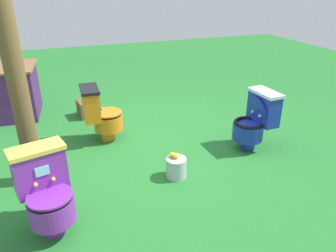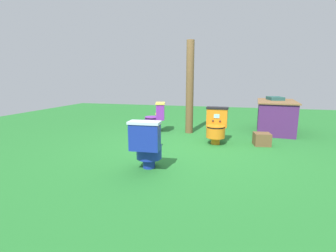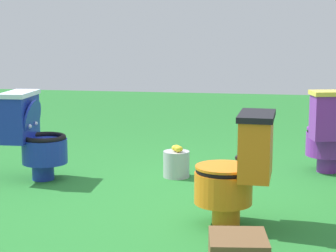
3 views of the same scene
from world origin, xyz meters
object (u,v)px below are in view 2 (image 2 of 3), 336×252
small_crate (262,139)px  wooden_post (190,88)px  vendor_table (275,116)px  toilet_orange (216,125)px  lemon_bucket (153,141)px  toilet_purple (156,117)px  toilet_blue (147,144)px

small_crate → wooden_post: bearing=-116.1°
vendor_table → wooden_post: 2.23m
vendor_table → wooden_post: (0.62, -2.03, 0.69)m
toilet_orange → small_crate: toilet_orange is taller
vendor_table → small_crate: vendor_table is taller
wooden_post → small_crate: wooden_post is taller
small_crate → lemon_bucket: (0.64, -2.03, -0.01)m
toilet_orange → lemon_bucket: (0.58, -1.15, -0.25)m
toilet_orange → toilet_purple: (-0.70, -1.49, 0.00)m
toilet_blue → wooden_post: size_ratio=0.34×
lemon_bucket → vendor_table: bearing=129.2°
lemon_bucket → small_crate: bearing=107.3°
toilet_purple → wooden_post: size_ratio=0.34×
toilet_purple → wooden_post: wooden_post is taller
small_crate → vendor_table: bearing=161.9°
toilet_orange → wooden_post: (-0.83, -0.68, 0.71)m
wooden_post → small_crate: size_ratio=7.13×
toilet_orange → vendor_table: vendor_table is taller
vendor_table → lemon_bucket: bearing=-50.8°
toilet_orange → toilet_purple: bearing=-23.0°
toilet_purple → lemon_bucket: toilet_purple is taller
lemon_bucket → toilet_orange: bearing=116.7°
toilet_blue → vendor_table: vendor_table is taller
small_crate → toilet_purple: bearing=-105.2°
vendor_table → small_crate: size_ratio=5.07×
toilet_purple → small_crate: toilet_purple is taller
toilet_orange → toilet_blue: (1.72, -0.87, 0.00)m
toilet_orange → toilet_blue: same height
toilet_orange → lemon_bucket: toilet_orange is taller
toilet_orange → lemon_bucket: 1.31m
wooden_post → toilet_orange: bearing=39.6°
toilet_orange → toilet_blue: bearing=65.4°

